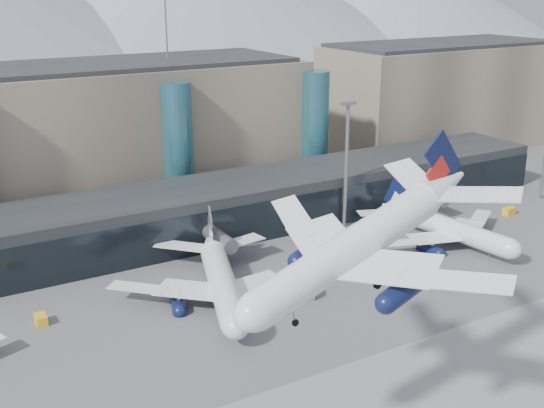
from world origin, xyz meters
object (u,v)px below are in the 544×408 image
at_px(hero_jet, 371,229).
at_px(veh_e, 509,211).
at_px(veh_d, 345,247).
at_px(lightmast_mid, 346,158).
at_px(jet_parked_mid, 220,268).
at_px(veh_h, 240,298).
at_px(jet_parked_right, 440,220).
at_px(veh_c, 303,292).
at_px(veh_g, 373,256).
at_px(veh_b, 41,319).

distance_m(hero_jet, veh_e, 88.56).
bearing_deg(veh_e, veh_d, 171.97).
relative_size(lightmast_mid, jet_parked_mid, 0.69).
height_order(hero_jet, veh_h, hero_jet).
distance_m(jet_parked_mid, jet_parked_right, 47.18).
height_order(veh_d, veh_h, veh_h).
xyz_separation_m(lightmast_mid, veh_c, (-25.32, -23.51, -13.34)).
distance_m(jet_parked_mid, veh_h, 6.02).
relative_size(jet_parked_mid, jet_parked_right, 1.10).
relative_size(hero_jet, veh_h, 8.18).
relative_size(hero_jet, veh_g, 15.76).
height_order(lightmast_mid, jet_parked_right, lightmast_mid).
xyz_separation_m(jet_parked_mid, veh_d, (27.86, 4.27, -3.67)).
relative_size(jet_parked_right, veh_e, 11.87).
distance_m(veh_c, veh_d, 21.04).
bearing_deg(jet_parked_right, hero_jet, 121.86).
bearing_deg(veh_h, lightmast_mid, -13.62).
bearing_deg(veh_c, jet_parked_mid, 178.12).
relative_size(veh_b, veh_e, 0.88).
distance_m(jet_parked_right, veh_e, 24.02).
height_order(lightmast_mid, veh_c, lightmast_mid).
height_order(lightmast_mid, hero_jet, hero_jet).
relative_size(jet_parked_mid, veh_g, 17.66).
bearing_deg(veh_g, veh_c, -82.17).
bearing_deg(veh_c, veh_g, 53.61).
bearing_deg(veh_d, hero_jet, -171.96).
bearing_deg(veh_e, veh_c, -176.14).
height_order(veh_b, veh_g, veh_b).
height_order(hero_jet, veh_d, hero_jet).
distance_m(veh_d, veh_h, 28.29).
height_order(veh_g, veh_h, veh_h).
height_order(jet_parked_right, veh_c, jet_parked_right).
distance_m(veh_d, veh_g, 5.97).
bearing_deg(jet_parked_right, veh_d, 70.32).
bearing_deg(jet_parked_mid, jet_parked_right, -70.98).
bearing_deg(lightmast_mid, veh_e, -19.49).
distance_m(veh_b, veh_d, 54.99).
distance_m(veh_b, veh_g, 57.64).
xyz_separation_m(jet_parked_right, veh_d, (-19.31, 4.32, -3.30)).
height_order(jet_parked_mid, veh_d, jet_parked_mid).
xyz_separation_m(veh_c, veh_g, (19.53, 6.73, -0.46)).
bearing_deg(veh_b, hero_jet, -150.34).
bearing_deg(veh_c, veh_d, 70.03).
distance_m(lightmast_mid, hero_jet, 68.68).
height_order(veh_b, veh_d, veh_d).
bearing_deg(veh_d, veh_g, -113.96).
xyz_separation_m(jet_parked_mid, veh_h, (1.09, -4.86, -3.39)).
bearing_deg(lightmast_mid, veh_h, -149.68).
bearing_deg(lightmast_mid, veh_g, -109.04).
distance_m(lightmast_mid, veh_e, 39.23).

